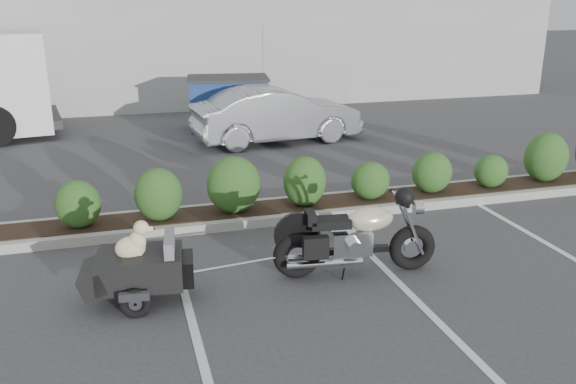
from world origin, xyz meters
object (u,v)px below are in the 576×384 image
object	(u,v)px
motorcycle	(356,238)
pet_trailer	(139,267)
sedan	(277,115)
dumpster	(228,103)

from	to	relation	value
motorcycle	pet_trailer	bearing A→B (deg)	-173.73
motorcycle	sedan	world-z (taller)	sedan
motorcycle	dumpster	bearing A→B (deg)	96.29
motorcycle	pet_trailer	xyz separation A→B (m)	(-2.78, 0.02, -0.06)
motorcycle	dumpster	xyz separation A→B (m)	(0.08, 9.41, 0.21)
pet_trailer	dumpster	bearing A→B (deg)	79.82
motorcycle	pet_trailer	size ratio (longest dim) A/B	1.24
sedan	motorcycle	bearing A→B (deg)	166.94
motorcycle	sedan	bearing A→B (deg)	89.67
pet_trailer	sedan	bearing A→B (deg)	70.50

